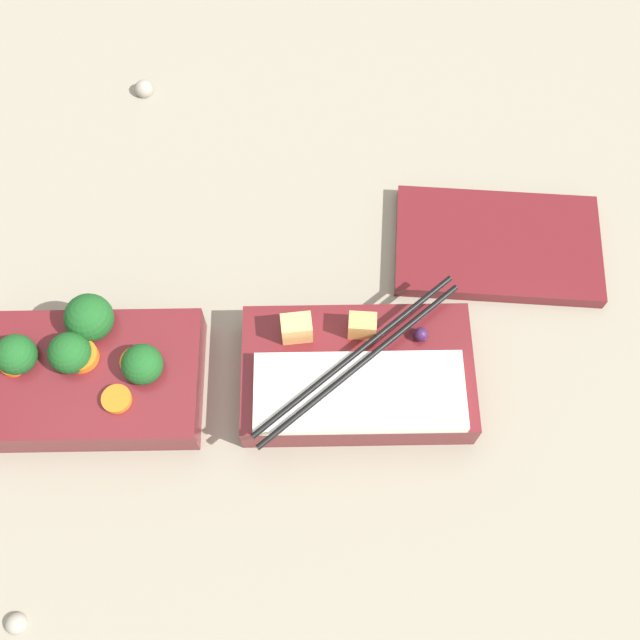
{
  "coord_description": "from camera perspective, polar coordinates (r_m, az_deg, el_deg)",
  "views": [
    {
      "loc": [
        0.08,
        -0.24,
        0.65
      ],
      "look_at": [
        0.08,
        0.04,
        0.04
      ],
      "focal_mm": 42.0,
      "sensor_mm": 36.0,
      "label": 1
    }
  ],
  "objects": [
    {
      "name": "ground_plane",
      "position": [
        0.69,
        -6.66,
        -4.32
      ],
      "size": [
        3.0,
        3.0,
        0.0
      ],
      "primitive_type": "plane",
      "color": "gray"
    },
    {
      "name": "bento_tray_vegetable",
      "position": [
        0.7,
        -17.44,
        -3.85
      ],
      "size": [
        0.2,
        0.13,
        0.07
      ],
      "color": "maroon",
      "rests_on": "ground_plane"
    },
    {
      "name": "bento_tray_rice",
      "position": [
        0.67,
        2.82,
        -4.25
      ],
      "size": [
        0.2,
        0.15,
        0.06
      ],
      "color": "maroon",
      "rests_on": "ground_plane"
    },
    {
      "name": "bento_lid",
      "position": [
        0.76,
        13.37,
        5.56
      ],
      "size": [
        0.21,
        0.13,
        0.02
      ],
      "primitive_type": "cube",
      "rotation": [
        0.0,
        0.0,
        -0.08
      ],
      "color": "maroon",
      "rests_on": "ground_plane"
    },
    {
      "name": "pebble_1",
      "position": [
        0.69,
        -22.25,
        -20.59
      ],
      "size": [
        0.02,
        0.02,
        0.02
      ],
      "primitive_type": "sphere",
      "color": "gray",
      "rests_on": "ground_plane"
    },
    {
      "name": "pebble_3",
      "position": [
        0.88,
        -13.27,
        16.75
      ],
      "size": [
        0.02,
        0.02,
        0.02
      ],
      "primitive_type": "sphere",
      "color": "gray",
      "rests_on": "ground_plane"
    }
  ]
}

